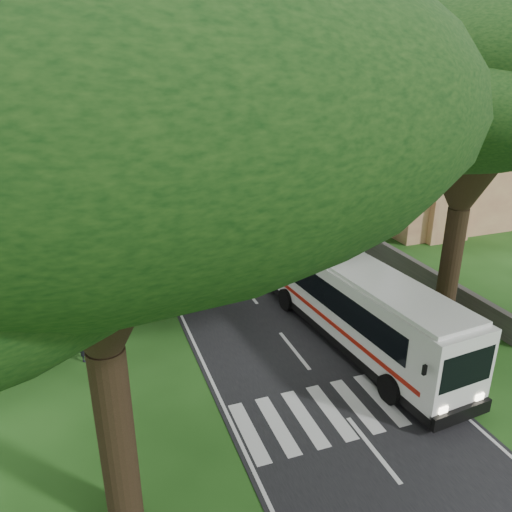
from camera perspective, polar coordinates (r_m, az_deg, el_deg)
ground at (r=19.75m, az=6.81°, el=-13.63°), size 140.00×140.00×0.00m
road at (r=41.58m, az=-8.68°, el=5.53°), size 8.00×120.00×0.04m
crosswalk at (r=18.36m, az=9.69°, el=-16.93°), size 8.00×3.00×0.01m
property_wall at (r=43.08m, az=3.43°, el=7.12°), size 0.35×50.00×1.20m
church at (r=44.42m, az=15.69°, el=12.49°), size 14.00×24.00×11.60m
pole_near at (r=25.18m, az=12.42°, el=4.55°), size 1.60×0.24×8.00m
pole_mid at (r=42.95m, az=-1.93°, el=11.99°), size 1.60×0.24×8.00m
pole_far at (r=62.10m, az=-7.88°, el=14.78°), size 1.60×0.24×8.00m
tree_l_near at (r=10.31m, az=-20.10°, el=15.63°), size 14.34×14.34×13.64m
tree_l_mida at (r=26.34m, az=-22.82°, el=23.96°), size 14.68×14.68×16.38m
tree_l_midb at (r=44.30m, az=-21.42°, el=22.00°), size 15.69×15.69×16.13m
tree_l_far at (r=62.29m, az=-22.27°, el=20.72°), size 15.92×15.92×15.45m
tree_r_near at (r=22.20m, az=24.28°, el=18.75°), size 14.48×14.48×14.10m
tree_r_mida at (r=37.66m, az=4.85°, el=20.83°), size 14.96×14.96×14.15m
tree_r_midb at (r=54.42m, az=-4.08°, el=20.64°), size 13.00×13.00×13.38m
tree_r_far at (r=72.10m, az=-7.57°, el=21.78°), size 13.41×13.41×14.80m
coach_bus at (r=21.39m, az=11.24°, el=-5.08°), size 3.57×12.09×3.51m
distant_car_a at (r=48.68m, az=-14.08°, el=8.23°), size 2.03×3.65×1.18m
distant_car_b at (r=61.91m, az=-15.65°, el=10.86°), size 2.33×3.89×1.21m
distant_car_c at (r=77.64m, az=-12.60°, el=13.17°), size 2.80×4.41×1.19m
pedestrian at (r=21.37m, az=-19.11°, el=-9.47°), size 0.50×0.62×1.49m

